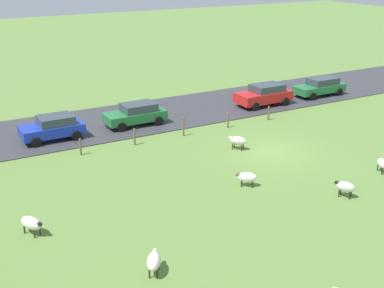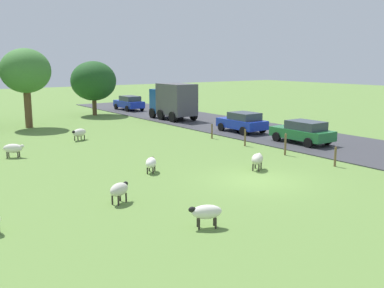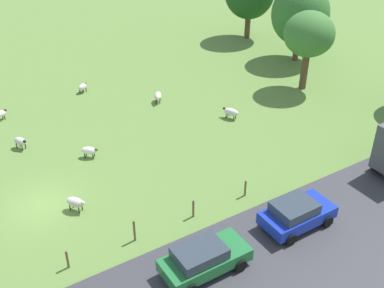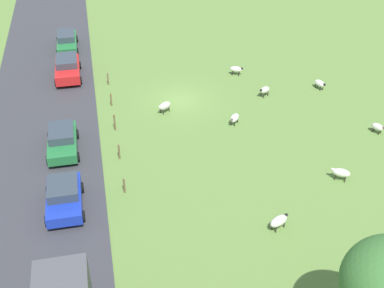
# 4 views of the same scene
# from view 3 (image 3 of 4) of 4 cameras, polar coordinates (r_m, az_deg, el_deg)

# --- Properties ---
(ground_plane) EXTENTS (160.00, 160.00, 0.00)m
(ground_plane) POSITION_cam_3_polar(r_m,az_deg,el_deg) (28.44, -17.60, -7.06)
(ground_plane) COLOR olive
(sheep_0) EXTENTS (1.32, 1.03, 0.82)m
(sheep_0) POSITION_cam_3_polar(r_m,az_deg,el_deg) (35.64, 4.69, 3.87)
(sheep_0) COLOR silver
(sheep_0) RESTS_ON ground_plane
(sheep_1) EXTENTS (1.10, 0.91, 0.82)m
(sheep_1) POSITION_cam_3_polar(r_m,az_deg,el_deg) (33.84, -19.95, 0.31)
(sheep_1) COLOR beige
(sheep_1) RESTS_ON ground_plane
(sheep_3) EXTENTS (1.04, 1.11, 0.77)m
(sheep_3) POSITION_cam_3_polar(r_m,az_deg,el_deg) (31.62, -12.24, -0.79)
(sheep_3) COLOR white
(sheep_3) RESTS_ON ground_plane
(sheep_5) EXTENTS (1.20, 1.08, 0.85)m
(sheep_5) POSITION_cam_3_polar(r_m,az_deg,el_deg) (27.23, -13.83, -6.81)
(sheep_5) COLOR beige
(sheep_5) RESTS_ON ground_plane
(sheep_6) EXTENTS (0.92, 1.02, 0.74)m
(sheep_6) POSITION_cam_3_polar(r_m,az_deg,el_deg) (40.66, -13.01, 6.71)
(sheep_6) COLOR silver
(sheep_6) RESTS_ON ground_plane
(sheep_7) EXTENTS (1.22, 1.02, 0.81)m
(sheep_7) POSITION_cam_3_polar(r_m,az_deg,el_deg) (38.04, -4.11, 5.79)
(sheep_7) COLOR silver
(sheep_7) RESTS_ON ground_plane
(tree_0) EXTENTS (4.08, 4.08, 6.55)m
(tree_0) POSITION_cam_3_polar(r_m,az_deg,el_deg) (39.96, 13.89, 12.63)
(tree_0) COLOR brown
(tree_0) RESTS_ON ground_plane
(tree_3) EXTENTS (5.31, 5.31, 7.33)m
(tree_3) POSITION_cam_3_polar(r_m,az_deg,el_deg) (46.15, 12.89, 14.98)
(tree_3) COLOR brown
(tree_3) RESTS_ON ground_plane
(fence_post_1) EXTENTS (0.12, 0.12, 1.06)m
(fence_post_1) POSITION_cam_3_polar(r_m,az_deg,el_deg) (24.04, -14.74, -13.25)
(fence_post_1) COLOR brown
(fence_post_1) RESTS_ON ground_plane
(fence_post_2) EXTENTS (0.12, 0.12, 1.29)m
(fence_post_2) POSITION_cam_3_polar(r_m,az_deg,el_deg) (24.74, -6.94, -10.31)
(fence_post_2) COLOR brown
(fence_post_2) RESTS_ON ground_plane
(fence_post_3) EXTENTS (0.12, 0.12, 1.11)m
(fence_post_3) POSITION_cam_3_polar(r_m,az_deg,el_deg) (26.05, 0.16, -7.76)
(fence_post_3) COLOR brown
(fence_post_3) RESTS_ON ground_plane
(fence_post_4) EXTENTS (0.12, 0.12, 1.05)m
(fence_post_4) POSITION_cam_3_polar(r_m,az_deg,el_deg) (27.71, 6.42, -5.30)
(fence_post_4) COLOR brown
(fence_post_4) RESTS_ON ground_plane
(car_3) EXTENTS (2.10, 4.29, 1.53)m
(car_3) POSITION_cam_3_polar(r_m,az_deg,el_deg) (22.89, 1.40, -13.54)
(car_3) COLOR #237238
(car_3) RESTS_ON road_strip
(car_4) EXTENTS (2.19, 3.98, 1.55)m
(car_4) POSITION_cam_3_polar(r_m,az_deg,el_deg) (25.86, 12.45, -8.11)
(car_4) COLOR #1933B2
(car_4) RESTS_ON road_strip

